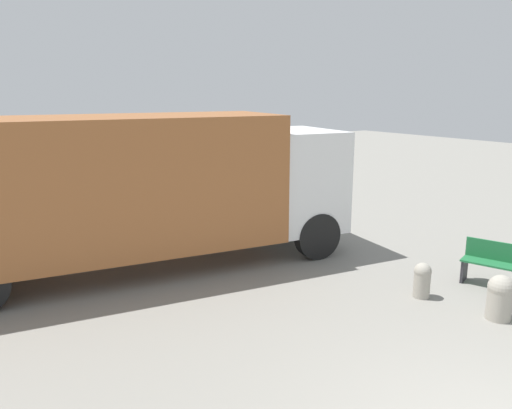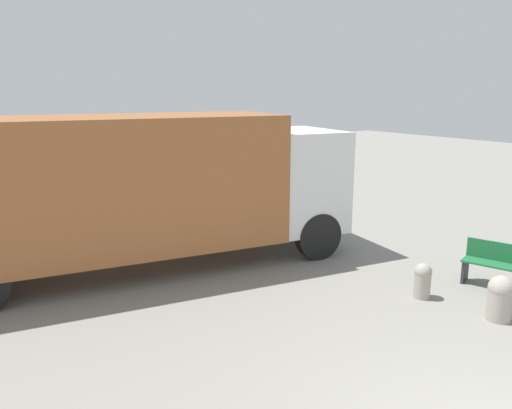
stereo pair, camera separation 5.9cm
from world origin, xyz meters
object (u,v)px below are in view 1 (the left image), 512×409
object	(u,v)px
park_bench	(508,265)
bollard_far_bench	(422,279)
delivery_truck	(128,186)
bollard_near_bench	(500,296)

from	to	relation	value
park_bench	bollard_far_bench	world-z (taller)	park_bench
delivery_truck	park_bench	world-z (taller)	delivery_truck
delivery_truck	bollard_far_bench	xyz separation A→B (m)	(3.70, -4.28, -1.42)
delivery_truck	bollard_far_bench	distance (m)	5.83
bollard_near_bench	bollard_far_bench	world-z (taller)	bollard_near_bench
delivery_truck	bollard_far_bench	size ratio (longest dim) A/B	14.61
bollard_near_bench	bollard_far_bench	xyz separation A→B (m)	(-0.28, 1.27, -0.05)
delivery_truck	park_bench	bearing A→B (deg)	-33.14
delivery_truck	park_bench	distance (m)	7.36
delivery_truck	park_bench	xyz separation A→B (m)	(5.31, -4.93, -1.30)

